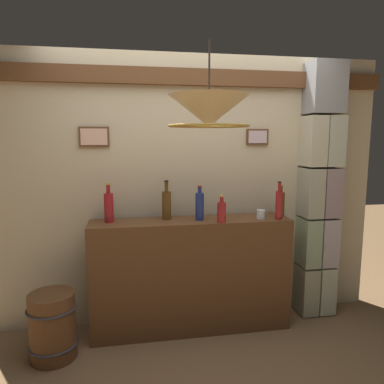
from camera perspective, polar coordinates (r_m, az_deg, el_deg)
panelled_rear_partition at (r=3.34m, az=-0.92°, el=1.39°), size 3.64×0.15×2.42m
stone_pillar at (r=3.64m, az=19.12°, el=-0.02°), size 0.34×0.31×2.36m
bar_shelf_unit at (r=3.29m, az=-0.16°, el=-12.86°), size 1.73×0.36×0.99m
liquor_bottle_scotch at (r=3.04m, az=4.65°, el=-3.05°), size 0.07×0.07×0.23m
liquor_bottle_whiskey at (r=3.10m, az=-12.91°, el=-2.26°), size 0.08×0.08×0.33m
liquor_bottle_tequila at (r=3.37m, az=13.70°, el=-1.73°), size 0.07×0.07×0.29m
liquor_bottle_bourbon at (r=3.11m, az=1.21°, el=-2.16°), size 0.07×0.07×0.30m
liquor_bottle_rum at (r=3.23m, az=13.45°, el=-1.84°), size 0.06×0.06×0.33m
liquor_bottle_sherry at (r=3.15m, az=-4.01°, el=-1.93°), size 0.08×0.08×0.34m
glass_tumbler_rocks at (r=3.23m, az=10.73°, el=-3.45°), size 0.08×0.08×0.08m
pendant_lamp at (r=2.33m, az=2.67°, el=12.42°), size 0.51×0.51×0.52m
wooden_barrel at (r=3.17m, az=-20.99°, el=-19.01°), size 0.37×0.37×0.52m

